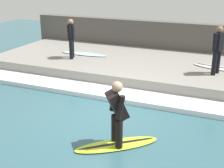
# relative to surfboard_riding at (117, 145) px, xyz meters

# --- Properties ---
(ground_plane) EXTENTS (28.00, 28.00, 0.00)m
(ground_plane) POSITION_rel_surfboard_riding_xyz_m (1.37, 0.95, -0.03)
(ground_plane) COLOR #335B66
(concrete_ledge) EXTENTS (4.40, 12.12, 0.48)m
(concrete_ledge) POSITION_rel_surfboard_riding_xyz_m (5.44, 0.95, 0.21)
(concrete_ledge) COLOR gray
(concrete_ledge) RESTS_ON ground_plane
(back_wall) EXTENTS (0.50, 12.73, 1.66)m
(back_wall) POSITION_rel_surfboard_riding_xyz_m (7.89, 0.95, 0.80)
(back_wall) COLOR #544F49
(back_wall) RESTS_ON ground_plane
(wave_foam_crest) EXTENTS (0.98, 11.52, 0.15)m
(wave_foam_crest) POSITION_rel_surfboard_riding_xyz_m (2.75, 0.95, 0.05)
(wave_foam_crest) COLOR white
(wave_foam_crest) RESTS_ON ground_plane
(surfboard_riding) EXTENTS (1.63, 1.83, 0.07)m
(surfboard_riding) POSITION_rel_surfboard_riding_xyz_m (0.00, 0.00, 0.00)
(surfboard_riding) COLOR #BFE02D
(surfboard_riding) RESTS_ON ground_plane
(surfer_riding) EXTENTS (0.61, 0.62, 1.49)m
(surfer_riding) POSITION_rel_surfboard_riding_xyz_m (-0.00, 0.00, 0.85)
(surfer_riding) COLOR black
(surfer_riding) RESTS_ON surfboard_riding
(surfer_waiting_near) EXTENTS (0.49, 0.34, 1.54)m
(surfer_waiting_near) POSITION_rel_surfboard_riding_xyz_m (4.74, 3.84, 1.31)
(surfer_waiting_near) COLOR black
(surfer_waiting_near) RESTS_ON concrete_ledge
(surfboard_waiting_near) EXTENTS (0.49, 2.05, 0.06)m
(surfboard_waiting_near) POSITION_rel_surfboard_riding_xyz_m (5.41, 3.66, 0.48)
(surfboard_waiting_near) COLOR silver
(surfboard_waiting_near) RESTS_ON concrete_ledge
(surfer_waiting_far) EXTENTS (0.53, 0.35, 1.61)m
(surfer_waiting_far) POSITION_rel_surfboard_riding_xyz_m (4.81, -1.62, 1.35)
(surfer_waiting_far) COLOR black
(surfer_waiting_far) RESTS_ON concrete_ledge
(surfboard_waiting_far) EXTENTS (0.91, 1.77, 0.07)m
(surfboard_waiting_far) POSITION_rel_surfboard_riding_xyz_m (5.50, -1.60, 0.48)
(surfboard_waiting_far) COLOR beige
(surfboard_waiting_far) RESTS_ON concrete_ledge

